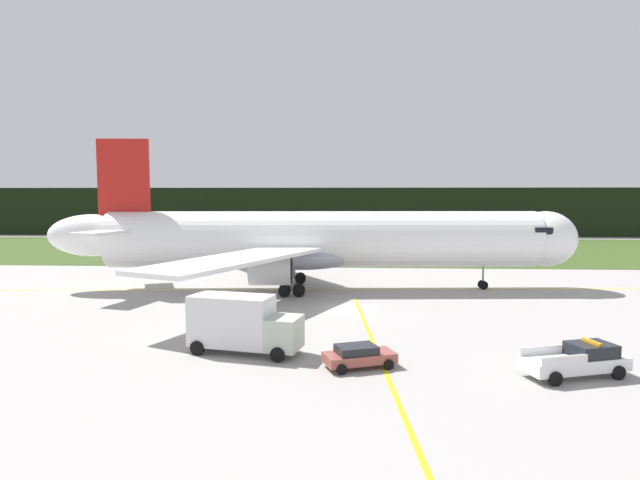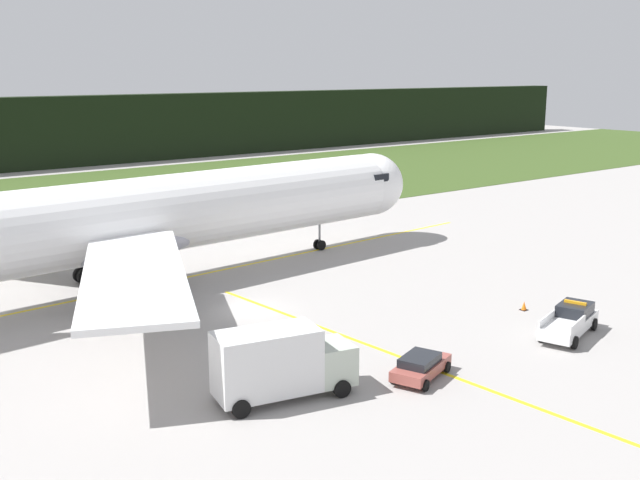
{
  "view_description": "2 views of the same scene",
  "coord_description": "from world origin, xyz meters",
  "px_view_note": "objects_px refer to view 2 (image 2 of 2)",
  "views": [
    {
      "loc": [
        0.24,
        -45.22,
        9.91
      ],
      "look_at": [
        -2.79,
        10.34,
        5.14
      ],
      "focal_mm": 29.8,
      "sensor_mm": 36.0,
      "label": 1
    },
    {
      "loc": [
        -26.14,
        -41.6,
        15.9
      ],
      "look_at": [
        4.09,
        -2.5,
        4.71
      ],
      "focal_mm": 42.53,
      "sensor_mm": 36.0,
      "label": 2
    }
  ],
  "objects_px": {
    "ops_pickup_truck": "(570,321)",
    "catering_truck": "(280,362)",
    "staff_car": "(421,366)",
    "apron_cone": "(524,306)",
    "airliner": "(145,218)"
  },
  "relations": [
    {
      "from": "catering_truck",
      "to": "airliner",
      "type": "bearing_deg",
      "value": 80.98
    },
    {
      "from": "airliner",
      "to": "staff_car",
      "type": "xyz_separation_m",
      "value": [
        3.71,
        -24.97,
        -4.43
      ]
    },
    {
      "from": "airliner",
      "to": "staff_car",
      "type": "height_order",
      "value": "airliner"
    },
    {
      "from": "catering_truck",
      "to": "apron_cone",
      "type": "distance_m",
      "value": 21.16
    },
    {
      "from": "ops_pickup_truck",
      "to": "apron_cone",
      "type": "bearing_deg",
      "value": 69.37
    },
    {
      "from": "apron_cone",
      "to": "staff_car",
      "type": "bearing_deg",
      "value": -164.07
    },
    {
      "from": "apron_cone",
      "to": "airliner",
      "type": "bearing_deg",
      "value": 129.69
    },
    {
      "from": "airliner",
      "to": "apron_cone",
      "type": "bearing_deg",
      "value": -50.31
    },
    {
      "from": "staff_car",
      "to": "apron_cone",
      "type": "xyz_separation_m",
      "value": [
        13.76,
        3.93,
        -0.41
      ]
    },
    {
      "from": "airliner",
      "to": "ops_pickup_truck",
      "type": "bearing_deg",
      "value": -58.74
    },
    {
      "from": "ops_pickup_truck",
      "to": "catering_truck",
      "type": "distance_m",
      "value": 19.55
    },
    {
      "from": "airliner",
      "to": "catering_truck",
      "type": "relative_size",
      "value": 7.5
    },
    {
      "from": "staff_car",
      "to": "airliner",
      "type": "bearing_deg",
      "value": 98.45
    },
    {
      "from": "ops_pickup_truck",
      "to": "catering_truck",
      "type": "relative_size",
      "value": 0.83
    },
    {
      "from": "ops_pickup_truck",
      "to": "staff_car",
      "type": "relative_size",
      "value": 1.38
    }
  ]
}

